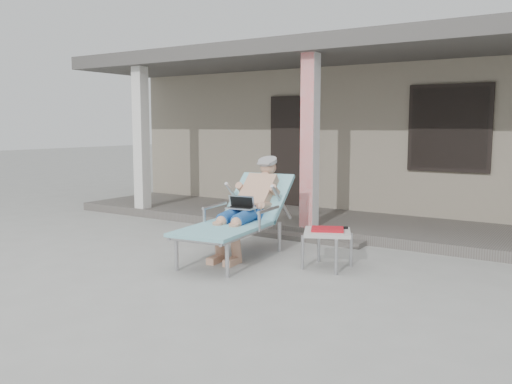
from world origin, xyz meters
The scene contains 7 objects.
ground centered at (0.00, 0.00, 0.00)m, with size 60.00×60.00×0.00m, color #9E9E99.
house centered at (0.00, 6.50, 1.67)m, with size 10.40×5.40×3.30m.
porch_deck centered at (0.00, 3.00, 0.07)m, with size 10.00×2.00×0.15m, color #605B56.
porch_overhang centered at (0.00, 2.95, 2.79)m, with size 10.00×2.30×2.85m.
porch_step centered at (0.00, 1.85, 0.04)m, with size 2.00×0.30×0.07m, color #605B56.
lounger centered at (-0.17, 0.61, 0.84)m, with size 1.00×2.15×1.36m.
side_table centered at (1.04, 0.61, 0.41)m, with size 0.72×0.72×0.49m.
Camera 1 is at (3.74, -5.18, 1.70)m, focal length 38.00 mm.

